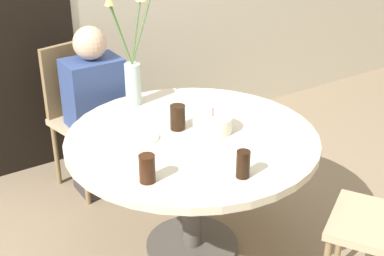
# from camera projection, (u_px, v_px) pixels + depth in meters

# --- Properties ---
(ground_plane) EXTENTS (16.00, 16.00, 0.00)m
(ground_plane) POSITION_uv_depth(u_px,v_px,m) (192.00, 247.00, 3.00)
(ground_plane) COLOR #89755B
(doorway_panel) EXTENTS (0.90, 0.01, 2.05)m
(doorway_panel) POSITION_uv_depth(u_px,v_px,m) (3.00, 27.00, 3.32)
(doorway_panel) COLOR black
(doorway_panel) RESTS_ON ground_plane
(dining_table) EXTENTS (1.28, 1.28, 0.70)m
(dining_table) POSITION_uv_depth(u_px,v_px,m) (192.00, 155.00, 2.74)
(dining_table) COLOR beige
(dining_table) RESTS_ON ground_plane
(chair_far_back) EXTENTS (0.47, 0.47, 0.94)m
(chair_far_back) POSITION_uv_depth(u_px,v_px,m) (82.00, 107.00, 3.42)
(chair_far_back) COLOR tan
(chair_far_back) RESTS_ON ground_plane
(birthday_cake) EXTENTS (0.20, 0.20, 0.13)m
(birthday_cake) POSITION_uv_depth(u_px,v_px,m) (213.00, 123.00, 2.72)
(birthday_cake) COLOR white
(birthday_cake) RESTS_ON dining_table
(flower_vase) EXTENTS (0.28, 0.20, 0.74)m
(flower_vase) POSITION_uv_depth(u_px,v_px,m) (131.00, 62.00, 2.94)
(flower_vase) COLOR #B2C6C1
(flower_vase) RESTS_ON dining_table
(side_plate) EXTENTS (0.16, 0.16, 0.01)m
(side_plate) POSITION_uv_depth(u_px,v_px,m) (143.00, 137.00, 2.66)
(side_plate) COLOR white
(side_plate) RESTS_ON dining_table
(drink_glass_0) EXTENTS (0.06, 0.06, 0.12)m
(drink_glass_0) POSITION_uv_depth(u_px,v_px,m) (243.00, 164.00, 2.31)
(drink_glass_0) COLOR black
(drink_glass_0) RESTS_ON dining_table
(drink_glass_1) EXTENTS (0.07, 0.07, 0.13)m
(drink_glass_1) POSITION_uv_depth(u_px,v_px,m) (147.00, 168.00, 2.27)
(drink_glass_1) COLOR #33190C
(drink_glass_1) RESTS_ON dining_table
(drink_glass_2) EXTENTS (0.08, 0.08, 0.13)m
(drink_glass_2) POSITION_uv_depth(u_px,v_px,m) (178.00, 117.00, 2.73)
(drink_glass_2) COLOR black
(drink_glass_2) RESTS_ON dining_table
(person_boy) EXTENTS (0.34, 0.24, 1.10)m
(person_boy) POSITION_uv_depth(u_px,v_px,m) (96.00, 118.00, 3.33)
(person_boy) COLOR #383333
(person_boy) RESTS_ON ground_plane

